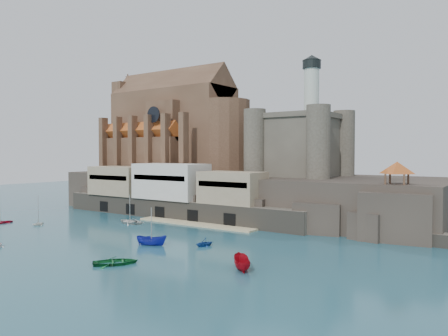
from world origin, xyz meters
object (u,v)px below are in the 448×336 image
castle_keep (301,142)px  pavilion (397,169)px  church (177,131)px  boat_0 (0,223)px  boat_2 (152,245)px

castle_keep → pavilion: 30.50m
castle_keep → pavilion: (25.92, -15.08, -5.59)m
church → castle_keep: (40.21, -0.78, -3.81)m
pavilion → castle_keep: bearing=149.8°
boat_0 → pavilion: bearing=29.5°
pavilion → boat_2: pavilion is taller
church → boat_2: church is taller
castle_keep → boat_2: castle_keep is taller
pavilion → boat_0: pavilion is taller
castle_keep → pavilion: size_ratio=4.58×
boat_0 → boat_2: (43.91, 2.61, 0.00)m
boat_0 → boat_2: boat_2 is taller
boat_0 → boat_2: bearing=10.6°
church → castle_keep: 40.39m
church → boat_0: (-10.56, -47.38, -22.13)m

